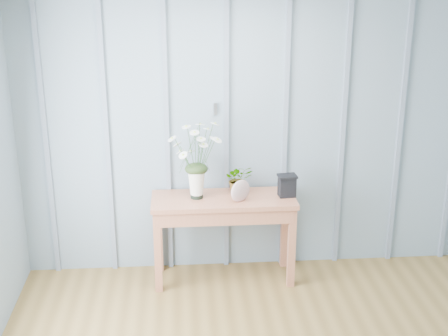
{
  "coord_description": "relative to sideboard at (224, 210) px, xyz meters",
  "views": [
    {
      "loc": [
        -0.65,
        -2.8,
        2.71
      ],
      "look_at": [
        -0.29,
        1.94,
        1.03
      ],
      "focal_mm": 50.0,
      "sensor_mm": 36.0,
      "label": 1
    }
  ],
  "objects": [
    {
      "name": "room_shell",
      "position": [
        0.29,
        -1.08,
        1.35
      ],
      "size": [
        4.0,
        4.5,
        2.5
      ],
      "color": "#8398A8",
      "rests_on": "ground"
    },
    {
      "name": "sideboard",
      "position": [
        0.0,
        0.0,
        0.0
      ],
      "size": [
        1.2,
        0.45,
        0.75
      ],
      "color": "#AC6345",
      "rests_on": "ground"
    },
    {
      "name": "spider_plant",
      "position": [
        0.14,
        0.09,
        0.24
      ],
      "size": [
        0.25,
        0.22,
        0.26
      ],
      "primitive_type": "imported",
      "rotation": [
        0.0,
        0.0,
        0.1
      ],
      "color": "#213617",
      "rests_on": "sideboard"
    },
    {
      "name": "felt_disc_vessel",
      "position": [
        0.13,
        -0.09,
        0.21
      ],
      "size": [
        0.19,
        0.14,
        0.19
      ],
      "primitive_type": "ellipsoid",
      "rotation": [
        0.0,
        0.0,
        0.54
      ],
      "color": "#975B68",
      "rests_on": "sideboard"
    },
    {
      "name": "carved_box",
      "position": [
        0.53,
        -0.01,
        0.21
      ],
      "size": [
        0.16,
        0.13,
        0.19
      ],
      "color": "black",
      "rests_on": "sideboard"
    },
    {
      "name": "daisy_vase",
      "position": [
        -0.22,
        0.02,
        0.53
      ],
      "size": [
        0.47,
        0.35,
        0.66
      ],
      "color": "black",
      "rests_on": "sideboard"
    }
  ]
}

